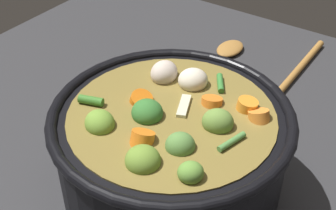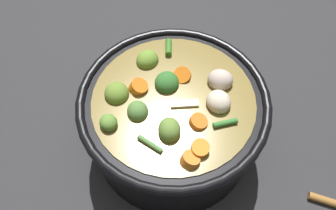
{
  "view_description": "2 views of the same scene",
  "coord_description": "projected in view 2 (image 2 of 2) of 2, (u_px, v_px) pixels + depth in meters",
  "views": [
    {
      "loc": [
        -0.24,
        0.35,
        0.48
      ],
      "look_at": [
        0.02,
        -0.02,
        0.13
      ],
      "focal_mm": 49.17,
      "sensor_mm": 36.0,
      "label": 1
    },
    {
      "loc": [
        -0.25,
        -0.08,
        0.53
      ],
      "look_at": [
        -0.0,
        0.01,
        0.12
      ],
      "focal_mm": 33.56,
      "sensor_mm": 36.0,
      "label": 2
    }
  ],
  "objects": [
    {
      "name": "cooking_pot",
      "position": [
        173.0,
        119.0,
        0.53
      ],
      "size": [
        0.3,
        0.3,
        0.16
      ],
      "color": "black",
      "rests_on": "ground_plane"
    },
    {
      "name": "ground_plane",
      "position": [
        172.0,
        139.0,
        0.59
      ],
      "size": [
        1.1,
        1.1,
        0.0
      ],
      "primitive_type": "plane",
      "color": "#2D2D30"
    }
  ]
}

